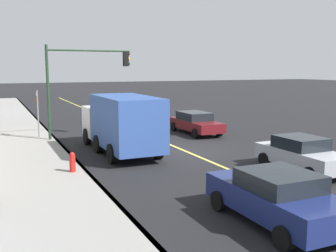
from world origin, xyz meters
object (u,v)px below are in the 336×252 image
car_navy (276,196)px  truck_blue (121,122)px  car_maroon (195,122)px  traffic_light_mast (82,74)px  street_sign_post (38,111)px  car_silver (302,154)px  fire_hydrant (73,164)px

car_navy → truck_blue: (10.46, 1.08, 0.79)m
car_maroon → car_navy: (-14.17, 5.07, 0.03)m
car_navy → traffic_light_mast: bearing=7.6°
car_navy → street_sign_post: 16.58m
car_navy → car_silver: bearing=-49.0°
car_navy → street_sign_post: street_sign_post is taller
car_navy → traffic_light_mast: traffic_light_mast is taller
truck_blue → traffic_light_mast: 5.14m
car_silver → fire_hydrant: size_ratio=4.34×
truck_blue → fire_hydrant: 4.62m
truck_blue → fire_hydrant: size_ratio=7.60×
traffic_light_mast → street_sign_post: size_ratio=1.89×
car_maroon → traffic_light_mast: bearing=83.5°
car_silver → street_sign_post: (12.00, 8.98, 0.98)m
car_silver → car_navy: car_navy is taller
traffic_light_mast → street_sign_post: bearing=68.3°
car_maroon → fire_hydrant: (-6.99, 9.22, -0.26)m
fire_hydrant → traffic_light_mast: bearing=-15.5°
truck_blue → fire_hydrant: (-3.27, 3.07, -1.08)m
car_silver → car_navy: bearing=131.0°
car_silver → car_maroon: bearing=-3.0°
fire_hydrant → truck_blue: bearing=-43.1°
car_silver → truck_blue: truck_blue is taller
traffic_light_mast → car_navy: bearing=-172.4°
car_maroon → street_sign_post: size_ratio=1.59×
car_maroon → fire_hydrant: car_maroon is taller
car_maroon → fire_hydrant: bearing=127.2°
truck_blue → traffic_light_mast: bearing=11.5°
car_maroon → truck_blue: truck_blue is taller
street_sign_post → fire_hydrant: bearing=-178.0°
car_navy → street_sign_post: bearing=15.6°
car_silver → traffic_light_mast: size_ratio=0.74×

